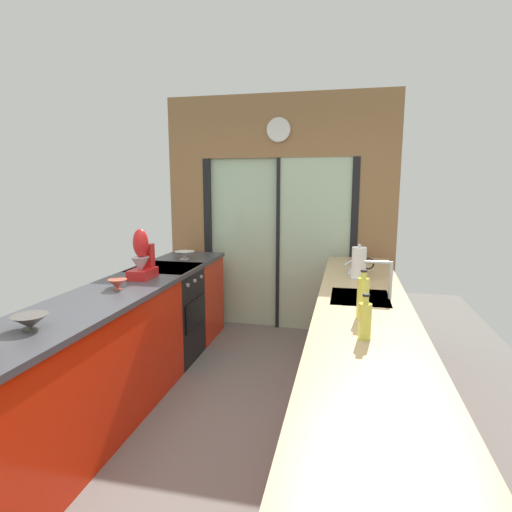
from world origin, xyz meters
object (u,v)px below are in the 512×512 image
at_px(mixing_bowl_far, 185,255).
at_px(paper_towel_roll, 359,263).
at_px(mixing_bowl_mid, 118,284).
at_px(kettle, 358,264).
at_px(soap_bottle_far, 363,297).
at_px(soap_bottle_near, 365,320).
at_px(stand_mixer, 142,259).
at_px(mixing_bowl_near, 30,322).
at_px(oven_range, 167,314).

xyz_separation_m(mixing_bowl_far, paper_towel_roll, (1.78, -0.55, 0.09)).
relative_size(mixing_bowl_mid, kettle, 0.53).
bearing_deg(kettle, soap_bottle_far, -90.08).
bearing_deg(mixing_bowl_mid, soap_bottle_far, -9.14).
bearing_deg(mixing_bowl_mid, soap_bottle_near, -19.97).
relative_size(mixing_bowl_far, kettle, 0.81).
bearing_deg(paper_towel_roll, stand_mixer, -168.00).
relative_size(mixing_bowl_far, soap_bottle_far, 0.73).
bearing_deg(soap_bottle_near, stand_mixer, 149.62).
height_order(kettle, soap_bottle_far, soap_bottle_far).
xyz_separation_m(stand_mixer, soap_bottle_near, (1.78, -1.04, -0.06)).
bearing_deg(mixing_bowl_near, oven_range, 90.60).
xyz_separation_m(mixing_bowl_mid, mixing_bowl_far, (-0.00, 1.32, 0.00)).
distance_m(oven_range, soap_bottle_near, 2.42).
height_order(mixing_bowl_near, mixing_bowl_mid, mixing_bowl_near).
height_order(mixing_bowl_near, kettle, kettle).
bearing_deg(kettle, mixing_bowl_mid, -150.98).
relative_size(oven_range, mixing_bowl_mid, 6.56).
height_order(soap_bottle_near, paper_towel_roll, paper_towel_roll).
distance_m(stand_mixer, kettle, 1.88).
distance_m(mixing_bowl_near, mixing_bowl_far, 2.21).
bearing_deg(mixing_bowl_mid, kettle, 29.02).
height_order(mixing_bowl_mid, soap_bottle_far, soap_bottle_far).
distance_m(kettle, soap_bottle_far, 1.28).
bearing_deg(paper_towel_roll, soap_bottle_far, -90.00).
bearing_deg(mixing_bowl_mid, paper_towel_roll, 23.53).
xyz_separation_m(mixing_bowl_near, paper_towel_roll, (1.78, 1.67, 0.09)).
distance_m(mixing_bowl_near, soap_bottle_far, 1.88).
height_order(mixing_bowl_far, stand_mixer, stand_mixer).
height_order(oven_range, soap_bottle_near, soap_bottle_near).
height_order(stand_mixer, paper_towel_roll, stand_mixer).
xyz_separation_m(mixing_bowl_near, soap_bottle_far, (1.78, 0.60, 0.08)).
bearing_deg(paper_towel_roll, oven_range, 176.76).
height_order(oven_range, kettle, kettle).
relative_size(oven_range, kettle, 3.49).
xyz_separation_m(stand_mixer, kettle, (1.78, 0.59, -0.08)).
distance_m(oven_range, kettle, 1.88).
height_order(oven_range, mixing_bowl_near, mixing_bowl_near).
bearing_deg(soap_bottle_far, mixing_bowl_mid, 170.86).
distance_m(mixing_bowl_near, kettle, 2.59).
relative_size(mixing_bowl_near, stand_mixer, 0.46).
bearing_deg(soap_bottle_near, oven_range, 139.73).
bearing_deg(paper_towel_roll, mixing_bowl_near, -136.89).
height_order(oven_range, paper_towel_roll, paper_towel_roll).
bearing_deg(mixing_bowl_mid, mixing_bowl_near, -90.00).
relative_size(mixing_bowl_far, soap_bottle_near, 0.89).
bearing_deg(mixing_bowl_far, oven_range, -92.37).
height_order(oven_range, mixing_bowl_far, mixing_bowl_far).
distance_m(mixing_bowl_far, kettle, 1.81).
height_order(stand_mixer, soap_bottle_near, stand_mixer).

